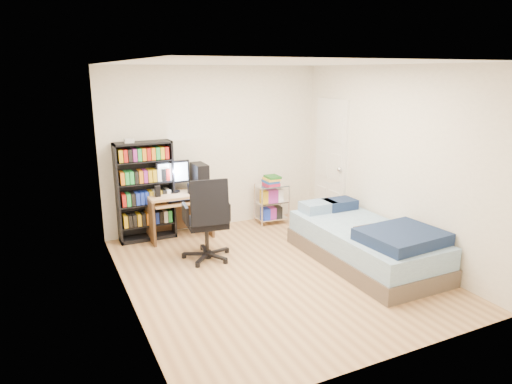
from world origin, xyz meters
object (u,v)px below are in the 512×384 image
computer_desk (184,196)px  office_chair (207,234)px  bed (366,243)px  media_shelf (145,190)px

computer_desk → office_chair: (-0.00, -1.01, -0.26)m
computer_desk → bed: 2.71m
media_shelf → office_chair: bearing=-63.9°
computer_desk → media_shelf: bearing=169.9°
computer_desk → office_chair: computer_desk is taller
computer_desk → bed: bearing=-47.9°
media_shelf → computer_desk: bearing=-10.1°
office_chair → computer_desk: bearing=97.1°
media_shelf → computer_desk: size_ratio=1.31×
media_shelf → bed: bearing=-41.7°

